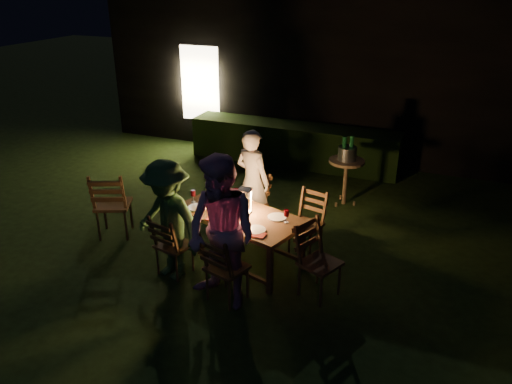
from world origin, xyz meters
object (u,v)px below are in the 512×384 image
at_px(person_opp_right, 222,234).
at_px(bottle_bucket_b, 351,150).
at_px(chair_near_right, 226,279).
at_px(bottle_table, 225,199).
at_px(chair_far_left, 251,213).
at_px(side_table, 346,165).
at_px(chair_far_right, 306,233).
at_px(person_opp_left, 168,221).
at_px(person_house_side, 252,181).
at_px(bottle_bucket_a, 344,151).
at_px(lantern, 245,202).
at_px(chair_end, 318,273).
at_px(chair_spare, 114,215).
at_px(ice_bucket, 347,153).
at_px(dining_table, 239,218).
at_px(chair_near_left, 174,255).

relative_size(person_opp_right, bottle_bucket_b, 5.69).
height_order(chair_near_right, bottle_table, bottle_table).
xyz_separation_m(chair_far_left, person_opp_right, (0.40, -1.78, 0.63)).
height_order(chair_near_right, side_table, chair_near_right).
relative_size(chair_near_right, bottle_bucket_b, 2.96).
distance_m(chair_far_right, person_opp_right, 1.71).
bearing_deg(person_opp_left, person_house_side, 90.00).
bearing_deg(bottle_bucket_a, chair_far_right, -93.21).
bearing_deg(lantern, bottle_bucket_a, 70.68).
bearing_deg(bottle_bucket_b, bottle_table, -117.53).
xyz_separation_m(chair_far_right, person_opp_right, (-0.56, -1.49, 0.64)).
relative_size(chair_end, side_table, 1.23).
bearing_deg(chair_far_right, chair_end, 127.90).
bearing_deg(chair_spare, person_opp_left, -48.67).
height_order(person_house_side, bottle_bucket_a, person_house_side).
xyz_separation_m(person_opp_left, bottle_bucket_b, (1.61, 2.99, 0.16)).
relative_size(side_table, ice_bucket, 2.61).
bearing_deg(dining_table, chair_far_right, 54.47).
bearing_deg(side_table, chair_far_left, -127.40).
distance_m(bottle_table, side_table, 2.50).
relative_size(person_opp_left, bottle_bucket_b, 4.90).
bearing_deg(person_opp_left, chair_far_right, 57.84).
xyz_separation_m(person_opp_right, ice_bucket, (0.70, 3.22, -0.02)).
xyz_separation_m(chair_far_left, chair_end, (1.38, -1.22, 0.01)).
relative_size(side_table, bottle_bucket_a, 2.45).
bearing_deg(chair_near_right, chair_far_right, 85.52).
height_order(bottle_table, bottle_bucket_a, bottle_bucket_a).
xyz_separation_m(chair_near_right, bottle_table, (-0.45, 0.94, 0.55)).
bearing_deg(chair_near_right, person_house_side, 118.71).
relative_size(chair_far_right, person_opp_left, 0.57).
bearing_deg(chair_far_right, person_opp_right, 82.69).
relative_size(dining_table, chair_end, 1.93).
xyz_separation_m(dining_table, chair_far_left, (-0.20, 0.87, -0.35)).
bearing_deg(bottle_bucket_a, ice_bucket, 38.66).
xyz_separation_m(chair_near_right, bottle_bucket_a, (0.64, 3.13, 0.66)).
relative_size(person_opp_right, side_table, 2.32).
bearing_deg(person_opp_right, lantern, 114.69).
xyz_separation_m(chair_far_right, person_opp_left, (-1.42, -1.23, 0.51)).
distance_m(chair_far_right, side_table, 1.78).
relative_size(chair_spare, ice_bucket, 3.57).
xyz_separation_m(chair_end, lantern, (-1.12, 0.39, 0.57)).
height_order(chair_far_left, side_table, chair_far_left).
bearing_deg(ice_bucket, chair_near_right, -102.23).
xyz_separation_m(chair_spare, lantern, (2.05, 0.07, 0.53)).
xyz_separation_m(person_opp_left, bottle_bucket_a, (1.51, 2.91, 0.16)).
bearing_deg(chair_near_left, chair_spare, 168.58).
distance_m(dining_table, chair_spare, 2.01).
relative_size(chair_end, chair_spare, 0.90).
xyz_separation_m(person_opp_left, bottle_table, (0.43, 0.73, 0.06)).
relative_size(chair_far_left, person_house_side, 0.60).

